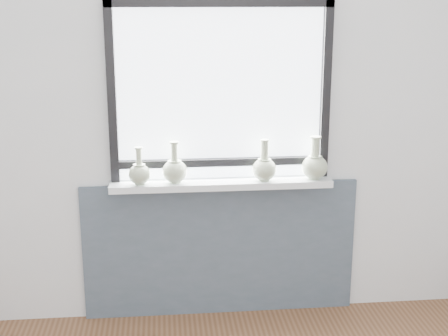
{
  "coord_description": "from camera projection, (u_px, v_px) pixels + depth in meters",
  "views": [
    {
      "loc": [
        -0.34,
        -1.84,
        1.94
      ],
      "look_at": [
        0.0,
        1.55,
        1.02
      ],
      "focal_mm": 50.0,
      "sensor_mm": 36.0,
      "label": 1
    }
  ],
  "objects": [
    {
      "name": "vase_c",
      "position": [
        264.0,
        167.0,
        3.69
      ],
      "size": [
        0.15,
        0.15,
        0.25
      ],
      "rotation": [
        0.0,
        0.0,
        0.02
      ],
      "color": "#B1C19E",
      "rests_on": "windowsill"
    },
    {
      "name": "window",
      "position": [
        220.0,
        88.0,
        3.63
      ],
      "size": [
        1.3,
        0.06,
        1.05
      ],
      "color": "black",
      "rests_on": "windowsill"
    },
    {
      "name": "windowsill",
      "position": [
        221.0,
        184.0,
        3.72
      ],
      "size": [
        1.32,
        0.18,
        0.04
      ],
      "primitive_type": "cube",
      "color": "silver",
      "rests_on": "apron_panel"
    },
    {
      "name": "vase_a",
      "position": [
        139.0,
        173.0,
        3.62
      ],
      "size": [
        0.13,
        0.13,
        0.22
      ],
      "rotation": [
        0.0,
        0.0,
        -0.21
      ],
      "color": "#B1C19E",
      "rests_on": "windowsill"
    },
    {
      "name": "vase_d",
      "position": [
        315.0,
        165.0,
        3.73
      ],
      "size": [
        0.16,
        0.16,
        0.26
      ],
      "rotation": [
        0.0,
        0.0,
        -0.17
      ],
      "color": "#B1C19E",
      "rests_on": "windowsill"
    },
    {
      "name": "back_wall",
      "position": [
        220.0,
        111.0,
        3.7
      ],
      "size": [
        3.6,
        0.02,
        2.6
      ],
      "primitive_type": "cube",
      "color": "silver",
      "rests_on": "ground"
    },
    {
      "name": "vase_b",
      "position": [
        175.0,
        170.0,
        3.65
      ],
      "size": [
        0.15,
        0.15,
        0.25
      ],
      "rotation": [
        0.0,
        0.0,
        -0.22
      ],
      "color": "#B1C19E",
      "rests_on": "windowsill"
    },
    {
      "name": "apron_panel",
      "position": [
        220.0,
        249.0,
        3.9
      ],
      "size": [
        1.7,
        0.03,
        0.86
      ],
      "primitive_type": "cube",
      "color": "#4A5466",
      "rests_on": "ground"
    }
  ]
}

